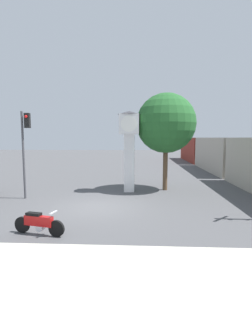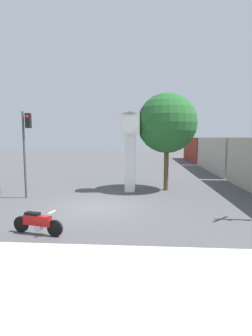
# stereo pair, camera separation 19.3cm
# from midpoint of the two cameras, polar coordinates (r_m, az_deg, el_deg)

# --- Properties ---
(ground_plane) EXTENTS (120.00, 120.00, 0.00)m
(ground_plane) POSITION_cam_midpoint_polar(r_m,az_deg,el_deg) (12.99, -5.88, -8.55)
(ground_plane) COLOR #4C4C4F
(sidewalk_strip) EXTENTS (36.00, 6.00, 0.10)m
(sidewalk_strip) POSITION_cam_midpoint_polar(r_m,az_deg,el_deg) (6.15, -19.69, -26.66)
(sidewalk_strip) COLOR #BCB7A8
(sidewalk_strip) RESTS_ON ground_plane
(motorcycle) EXTENTS (1.94, 0.64, 0.87)m
(motorcycle) POSITION_cam_midpoint_polar(r_m,az_deg,el_deg) (9.87, -18.20, -11.23)
(motorcycle) COLOR black
(motorcycle) RESTS_ON ground_plane
(clock_tower) EXTENTS (1.45, 1.45, 5.02)m
(clock_tower) POSITION_cam_midpoint_polar(r_m,az_deg,el_deg) (16.37, 1.23, 6.43)
(clock_tower) COLOR white
(clock_tower) RESTS_ON ground_plane
(freight_train) EXTENTS (2.80, 34.17, 3.40)m
(freight_train) POSITION_cam_midpoint_polar(r_m,az_deg,el_deg) (28.42, 20.48, 2.78)
(freight_train) COLOR #ADA393
(freight_train) RESTS_ON ground_plane
(traffic_light) EXTENTS (0.50, 0.35, 4.82)m
(traffic_light) POSITION_cam_midpoint_polar(r_m,az_deg,el_deg) (15.47, -20.58, 5.80)
(traffic_light) COLOR #47474C
(traffic_light) RESTS_ON ground_plane
(street_tree) EXTENTS (3.78, 3.78, 6.20)m
(street_tree) POSITION_cam_midpoint_polar(r_m,az_deg,el_deg) (17.03, 9.24, 9.56)
(street_tree) COLOR brown
(street_tree) RESTS_ON ground_plane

